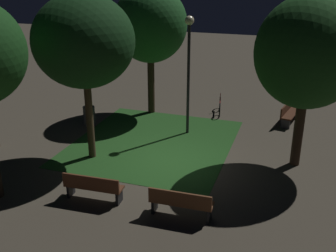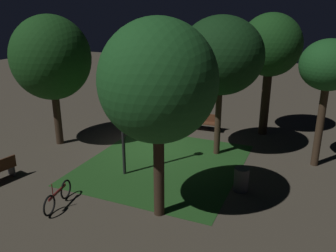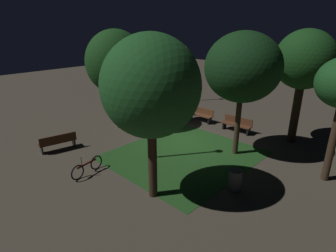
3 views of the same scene
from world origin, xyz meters
name	(u,v)px [view 3 (image 3 of 3)]	position (x,y,z in m)	size (l,w,h in m)	color
ground_plane	(184,141)	(0.00, 0.00, 0.00)	(60.00, 60.00, 0.00)	#4C4438
grass_lawn	(184,155)	(-1.17, 1.35, 0.01)	(6.12, 6.75, 0.01)	#23511E
bench_back_row	(237,124)	(-1.37, -3.27, 0.48)	(1.82, 0.57, 0.88)	brown
bench_by_lamp	(200,114)	(1.38, -3.27, 0.48)	(1.81, 0.54, 0.88)	brown
bench_front_right	(58,142)	(3.84, 5.39, 0.48)	(0.82, 1.86, 0.88)	#422314
tree_left_canopy	(304,61)	(-4.34, -4.01, 4.38)	(2.93, 2.93, 5.93)	#2D2116
tree_lawn_side	(243,68)	(-2.88, -0.58, 4.26)	(3.45, 3.45, 5.87)	#423021
tree_back_right	(151,87)	(-2.54, 4.73, 4.17)	(3.34, 3.34, 5.92)	#38281C
tree_back_left	(116,63)	(4.29, 1.17, 4.01)	(3.49, 3.49, 5.88)	#38281C
lamp_post_near_wall	(147,92)	(-0.16, 2.76, 3.27)	(0.36, 0.36, 4.85)	black
lamp_post_plaza_east	(185,64)	(5.43, -6.32, 3.05)	(0.36, 0.36, 4.48)	#333338
trash_bin	(235,180)	(-4.56, 2.27, 0.42)	(0.52, 0.52, 0.85)	#4C4C4C
bicycle	(87,167)	(0.64, 5.63, 0.34)	(0.37, 1.68, 0.93)	black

